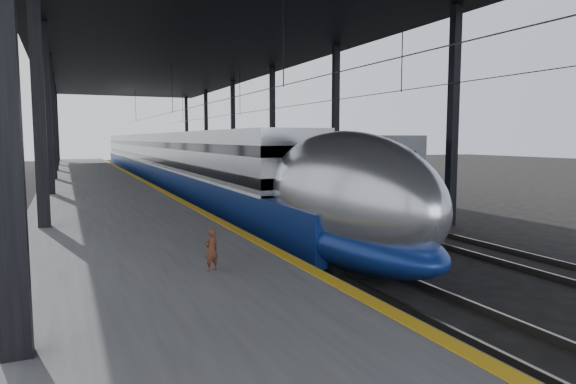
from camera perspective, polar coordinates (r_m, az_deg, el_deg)
ground at (r=13.43m, az=0.05°, el=-9.76°), size 160.00×160.00×0.00m
platform at (r=32.04m, az=-20.46°, el=-0.02°), size 6.00×80.00×1.00m
yellow_strip at (r=32.26m, az=-15.53°, el=1.08°), size 0.30×80.00×0.01m
rails at (r=33.47m, az=-6.64°, el=-0.16°), size 6.52×80.00×0.16m
canopy at (r=33.07m, az=-11.31°, el=15.40°), size 18.00×75.00×9.47m
tgv_train at (r=40.70m, az=-13.43°, el=3.33°), size 2.79×65.20×4.00m
second_train at (r=45.88m, az=-8.19°, el=3.76°), size 2.73×56.05×3.76m
child at (r=10.41m, az=-8.51°, el=-6.37°), size 0.36×0.30×0.86m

